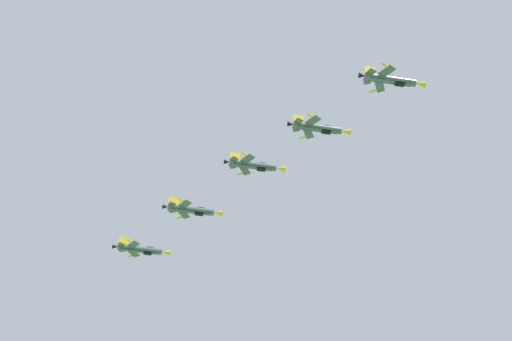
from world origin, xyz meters
The scene contains 5 objects.
fighter_jet_lead centered at (29.34, 67.75, 136.97)m, with size 15.85×9.84×4.94m.
fighter_jet_left_wing centered at (12.53, 80.91, 138.43)m, with size 15.85×9.85×4.93m.
fighter_jet_right_wing centered at (-4.03, 91.20, 138.26)m, with size 15.85×9.88×4.89m.
fighter_jet_left_outer centered at (-20.96, 102.16, 134.76)m, with size 15.85×9.91×4.86m.
fighter_jet_right_outer centered at (-36.46, 114.92, 134.27)m, with size 15.85×9.90×4.87m.
Camera 1 is at (1.88, -5.60, 1.50)m, focal length 45.91 mm.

